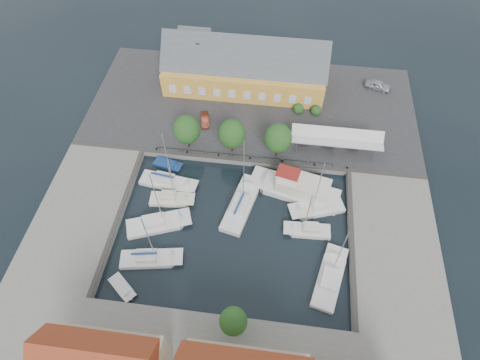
# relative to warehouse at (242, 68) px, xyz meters

# --- Properties ---
(ground) EXTENTS (140.00, 140.00, 0.00)m
(ground) POSITION_rel_warehouse_xyz_m (2.60, -28.36, -4.43)
(ground) COLOR black
(ground) RESTS_ON ground
(north_quay) EXTENTS (56.00, 26.00, 1.00)m
(north_quay) POSITION_rel_warehouse_xyz_m (2.60, -5.36, -3.93)
(north_quay) COLOR #2D2D30
(north_quay) RESTS_ON ground
(west_quay) EXTENTS (12.00, 24.00, 1.00)m
(west_quay) POSITION_rel_warehouse_xyz_m (-19.40, -30.36, -3.93)
(west_quay) COLOR slate
(west_quay) RESTS_ON ground
(east_quay) EXTENTS (12.00, 24.00, 1.00)m
(east_quay) POSITION_rel_warehouse_xyz_m (24.60, -30.36, -3.93)
(east_quay) COLOR slate
(east_quay) RESTS_ON ground
(quay_edge_fittings) EXTENTS (56.00, 24.72, 0.40)m
(quay_edge_fittings) POSITION_rel_warehouse_xyz_m (2.62, -23.61, -3.37)
(quay_edge_fittings) COLOR #383533
(quay_edge_fittings) RESTS_ON north_quay
(warehouse) EXTENTS (28.56, 14.00, 9.55)m
(warehouse) POSITION_rel_warehouse_xyz_m (0.00, 0.00, 0.00)
(warehouse) COLOR gold
(warehouse) RESTS_ON north_quay
(tent_canopy) EXTENTS (14.00, 4.00, 2.83)m
(tent_canopy) POSITION_rel_warehouse_xyz_m (16.60, -13.86, -0.74)
(tent_canopy) COLOR silver
(tent_canopy) RESTS_ON north_quay
(quay_trees) EXTENTS (18.20, 4.20, 6.30)m
(quay_trees) POSITION_rel_warehouse_xyz_m (0.60, -16.36, 0.45)
(quay_trees) COLOR black
(quay_trees) RESTS_ON north_quay
(car_silver) EXTENTS (4.86, 2.97, 1.54)m
(car_silver) POSITION_rel_warehouse_xyz_m (24.56, 1.70, -2.66)
(car_silver) COLOR #B3B6BC
(car_silver) RESTS_ON north_quay
(car_red) EXTENTS (1.97, 3.81, 1.19)m
(car_red) POSITION_rel_warehouse_xyz_m (-4.84, -10.65, -2.83)
(car_red) COLOR maroon
(car_red) RESTS_ON north_quay
(center_sailboat) EXTENTS (5.27, 10.58, 13.88)m
(center_sailboat) POSITION_rel_warehouse_xyz_m (3.23, -26.22, -4.07)
(center_sailboat) COLOR silver
(center_sailboat) RESTS_ON ground
(trawler) EXTENTS (14.08, 7.02, 5.00)m
(trawler) POSITION_rel_warehouse_xyz_m (11.30, -22.51, -3.41)
(trawler) COLOR silver
(trawler) RESTS_ON ground
(east_boat_a) EXTENTS (8.43, 5.19, 11.49)m
(east_boat_a) POSITION_rel_warehouse_xyz_m (14.32, -25.11, -4.17)
(east_boat_a) COLOR silver
(east_boat_a) RESTS_ON ground
(east_boat_b) EXTENTS (6.69, 2.43, 9.25)m
(east_boat_b) POSITION_rel_warehouse_xyz_m (13.04, -29.03, -4.17)
(east_boat_b) COLOR silver
(east_boat_b) RESTS_ON ground
(east_boat_c) EXTENTS (5.01, 9.56, 11.69)m
(east_boat_c) POSITION_rel_warehouse_xyz_m (15.94, -35.84, -4.17)
(east_boat_c) COLOR silver
(east_boat_c) RESTS_ON ground
(west_boat_a) EXTENTS (9.17, 3.61, 11.80)m
(west_boat_a) POSITION_rel_warehouse_xyz_m (-8.42, -23.34, -4.16)
(west_boat_a) COLOR silver
(west_boat_a) RESTS_ON ground
(west_boat_b) EXTENTS (6.80, 2.78, 9.32)m
(west_boat_b) POSITION_rel_warehouse_xyz_m (-7.12, -26.34, -4.17)
(west_boat_b) COLOR silver
(west_boat_b) RESTS_ON ground
(west_boat_c) EXTENTS (9.46, 5.93, 12.22)m
(west_boat_c) POSITION_rel_warehouse_xyz_m (-8.13, -30.65, -4.17)
(west_boat_c) COLOR silver
(west_boat_c) RESTS_ON ground
(west_boat_d) EXTENTS (8.65, 3.89, 11.24)m
(west_boat_d) POSITION_rel_warehouse_xyz_m (-7.74, -36.01, -4.16)
(west_boat_d) COLOR silver
(west_boat_d) RESTS_ON ground
(launch_sw) EXTENTS (4.29, 3.94, 0.98)m
(launch_sw) POSITION_rel_warehouse_xyz_m (-10.28, -40.25, -4.34)
(launch_sw) COLOR silver
(launch_sw) RESTS_ON ground
(launch_nw) EXTENTS (4.87, 2.91, 0.88)m
(launch_nw) POSITION_rel_warehouse_xyz_m (-9.27, -19.80, -4.34)
(launch_nw) COLOR navy
(launch_nw) RESTS_ON ground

